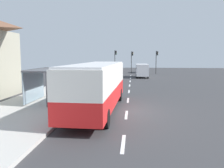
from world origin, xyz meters
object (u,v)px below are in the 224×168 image
object	(u,v)px
bus	(98,84)
recycling_bin_green	(72,94)
sedan_near	(140,69)
traffic_light_median	(132,59)
white_van	(142,70)
recycling_bin_blue	(70,96)
traffic_light_far_side	(115,58)
traffic_light_near_side	(157,59)
bus_shelter	(41,77)

from	to	relation	value
bus	recycling_bin_green	bearing A→B (deg)	131.02
sedan_near	traffic_light_median	size ratio (longest dim) A/B	0.96
white_van	recycling_bin_blue	distance (m)	24.47
recycling_bin_blue	traffic_light_median	xyz separation A→B (m)	(4.60, 33.79, 2.47)
bus	traffic_light_far_side	distance (m)	35.20
white_van	traffic_light_near_side	size ratio (longest dim) A/B	1.10
traffic_light_near_side	traffic_light_far_side	bearing A→B (deg)	174.69
recycling_bin_green	traffic_light_near_side	world-z (taller)	traffic_light_near_side
recycling_bin_green	bus_shelter	distance (m)	2.78
recycling_bin_blue	traffic_light_near_side	xyz separation A→B (m)	(9.70, 32.19, 2.50)
bus_shelter	traffic_light_far_side	bearing A→B (deg)	84.29
sedan_near	recycling_bin_green	bearing A→B (deg)	-100.63
bus	white_van	distance (m)	26.07
sedan_near	traffic_light_far_side	size ratio (longest dim) A/B	0.92
traffic_light_far_side	recycling_bin_blue	bearing A→B (deg)	-91.91
recycling_bin_blue	bus_shelter	world-z (taller)	bus_shelter
sedan_near	recycling_bin_green	world-z (taller)	sedan_near
traffic_light_median	bus_shelter	world-z (taller)	traffic_light_median
recycling_bin_blue	traffic_light_far_side	world-z (taller)	traffic_light_far_side
bus	traffic_light_far_side	bearing A→B (deg)	92.26
white_van	traffic_light_far_side	size ratio (longest dim) A/B	1.07
recycling_bin_green	traffic_light_median	distance (m)	33.50
bus	bus_shelter	bearing A→B (deg)	157.12
bus	recycling_bin_green	size ratio (longest dim) A/B	11.68
white_van	bus_shelter	world-z (taller)	bus_shelter
recycling_bin_green	traffic_light_near_side	bearing A→B (deg)	72.87
recycling_bin_green	bus_shelter	world-z (taller)	bus_shelter
traffic_light_far_side	sedan_near	bearing A→B (deg)	23.43
traffic_light_far_side	traffic_light_median	bearing A→B (deg)	12.87
bus	bus_shelter	distance (m)	5.11
white_van	traffic_light_median	world-z (taller)	traffic_light_median
traffic_light_near_side	bus	bearing A→B (deg)	-101.86
recycling_bin_blue	traffic_light_median	distance (m)	34.19
traffic_light_median	traffic_light_near_side	bearing A→B (deg)	-17.42
recycling_bin_green	traffic_light_far_side	xyz separation A→B (m)	(1.10, 32.29, 2.60)
recycling_bin_blue	sedan_near	bearing A→B (deg)	79.58
traffic_light_median	bus_shelter	xyz separation A→B (m)	(-6.82, -33.96, -1.03)
bus	traffic_light_near_side	distance (m)	35.12
white_van	bus_shelter	size ratio (longest dim) A/B	1.31
bus_shelter	recycling_bin_green	bearing A→B (deg)	21.64
recycling_bin_blue	recycling_bin_green	distance (m)	0.70
traffic_light_far_side	bus_shelter	distance (m)	33.35
bus	traffic_light_median	bearing A→B (deg)	86.63
sedan_near	recycling_bin_blue	world-z (taller)	sedan_near
recycling_bin_blue	traffic_light_far_side	xyz separation A→B (m)	(1.10, 32.99, 2.60)
traffic_light_near_side	bus_shelter	size ratio (longest dim) A/B	1.18
traffic_light_near_side	traffic_light_median	bearing A→B (deg)	162.58
recycling_bin_green	bus_shelter	bearing A→B (deg)	-158.36
white_van	traffic_light_median	bearing A→B (deg)	100.01
sedan_near	traffic_light_median	bearing A→B (deg)	-140.91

